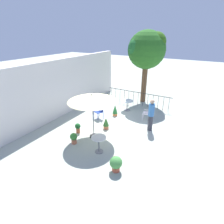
# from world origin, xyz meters

# --- Properties ---
(ground_plane) EXTENTS (60.00, 60.00, 0.00)m
(ground_plane) POSITION_xyz_m (0.00, 0.00, 0.00)
(ground_plane) COLOR #A8AF9F
(villa_facade) EXTENTS (11.36, 0.30, 3.52)m
(villa_facade) POSITION_xyz_m (0.00, 3.70, 1.76)
(villa_facade) COLOR silver
(villa_facade) RESTS_ON ground
(terrace_railing) EXTENTS (0.03, 4.84, 1.01)m
(terrace_railing) POSITION_xyz_m (3.54, -0.00, 0.68)
(terrace_railing) COLOR black
(terrace_railing) RESTS_ON ground
(shade_tree) EXTENTS (2.77, 2.64, 5.16)m
(shade_tree) POSITION_xyz_m (4.60, 0.02, 3.82)
(shade_tree) COLOR brown
(shade_tree) RESTS_ON ground
(patio_umbrella_0) EXTENTS (2.35, 2.35, 2.36)m
(patio_umbrella_0) POSITION_xyz_m (-1.61, 0.30, 2.12)
(patio_umbrella_0) COLOR #2D2D2D
(patio_umbrella_0) RESTS_ON ground
(cafe_table_0) EXTENTS (0.67, 0.67, 0.77)m
(cafe_table_0) POSITION_xyz_m (-2.52, -0.64, 0.53)
(cafe_table_0) COLOR silver
(cafe_table_0) RESTS_ON ground
(cafe_table_1) EXTENTS (0.79, 0.79, 0.71)m
(cafe_table_1) POSITION_xyz_m (2.33, 0.30, 0.50)
(cafe_table_1) COLOR white
(cafe_table_1) RESTS_ON ground
(patio_chair_0) EXTENTS (0.58, 0.60, 0.89)m
(patio_chair_0) POSITION_xyz_m (0.35, 1.27, 0.53)
(patio_chair_0) COLOR #27409A
(patio_chair_0) RESTS_ON ground
(patio_chair_1) EXTENTS (0.54, 0.51, 0.92)m
(patio_chair_1) POSITION_xyz_m (1.67, -1.43, 0.53)
(patio_chair_1) COLOR white
(patio_chair_1) RESTS_ON ground
(potted_plant_0) EXTENTS (0.32, 0.32, 0.74)m
(potted_plant_0) POSITION_xyz_m (1.17, 0.60, 0.37)
(potted_plant_0) COLOR #C56E3D
(potted_plant_0) RESTS_ON ground
(potted_plant_1) EXTENTS (0.35, 0.35, 0.56)m
(potted_plant_1) POSITION_xyz_m (-2.58, 0.79, 0.32)
(potted_plant_1) COLOR #BC6849
(potted_plant_1) RESTS_ON ground
(potted_plant_2) EXTENTS (0.33, 0.33, 0.69)m
(potted_plant_2) POSITION_xyz_m (-0.59, 0.19, 0.36)
(potted_plant_2) COLOR #CB6B45
(potted_plant_2) RESTS_ON ground
(potted_plant_3) EXTENTS (0.50, 0.51, 0.65)m
(potted_plant_3) POSITION_xyz_m (-3.19, -1.87, 0.36)
(potted_plant_3) COLOR #B25138
(potted_plant_3) RESTS_ON ground
(potted_plant_4) EXTENTS (0.30, 0.30, 0.55)m
(potted_plant_4) POSITION_xyz_m (-1.70, 1.28, 0.32)
(potted_plant_4) COLOR #B15535
(potted_plant_4) RESTS_ON ground
(standing_person) EXTENTS (0.45, 0.45, 1.79)m
(standing_person) POSITION_xyz_m (0.54, -1.96, 0.93)
(standing_person) COLOR #33333D
(standing_person) RESTS_ON ground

